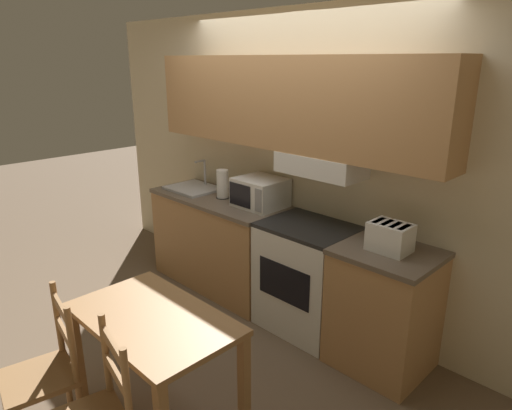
% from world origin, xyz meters
% --- Properties ---
extents(ground_plane, '(16.00, 16.00, 0.00)m').
position_xyz_m(ground_plane, '(0.00, 0.00, 0.00)').
color(ground_plane, brown).
extents(wall_back, '(5.21, 0.38, 2.55)m').
position_xyz_m(wall_back, '(0.01, -0.07, 1.54)').
color(wall_back, beige).
rests_on(wall_back, ground_plane).
extents(lower_counter_main, '(1.43, 0.60, 0.90)m').
position_xyz_m(lower_counter_main, '(-0.70, -0.29, 0.45)').
color(lower_counter_main, tan).
rests_on(lower_counter_main, ground_plane).
extents(lower_counter_right_stub, '(0.67, 0.60, 0.90)m').
position_xyz_m(lower_counter_right_stub, '(1.08, -0.29, 0.45)').
color(lower_counter_right_stub, tan).
rests_on(lower_counter_right_stub, ground_plane).
extents(stove_range, '(0.72, 0.57, 0.90)m').
position_xyz_m(stove_range, '(0.38, -0.28, 0.45)').
color(stove_range, white).
rests_on(stove_range, ground_plane).
extents(microwave, '(0.41, 0.37, 0.25)m').
position_xyz_m(microwave, '(-0.23, -0.20, 1.03)').
color(microwave, white).
rests_on(microwave, lower_counter_main).
extents(toaster, '(0.28, 0.21, 0.20)m').
position_xyz_m(toaster, '(1.08, -0.29, 1.00)').
color(toaster, white).
rests_on(toaster, lower_counter_right_stub).
extents(sink_basin, '(0.50, 0.41, 0.28)m').
position_xyz_m(sink_basin, '(-1.08, -0.29, 0.92)').
color(sink_basin, '#B7BABF').
rests_on(sink_basin, lower_counter_main).
extents(paper_towel_roll, '(0.13, 0.13, 0.27)m').
position_xyz_m(paper_towel_roll, '(-0.66, -0.27, 1.03)').
color(paper_towel_roll, black).
rests_on(paper_towel_roll, lower_counter_main).
extents(dining_table, '(1.03, 0.63, 0.72)m').
position_xyz_m(dining_table, '(0.39, -1.74, 0.61)').
color(dining_table, '#9E7042').
rests_on(dining_table, ground_plane).
extents(chair_left_of_table, '(0.44, 0.44, 0.91)m').
position_xyz_m(chair_left_of_table, '(0.08, -2.26, 0.44)').
color(chair_left_of_table, '#9E7042').
rests_on(chair_left_of_table, ground_plane).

